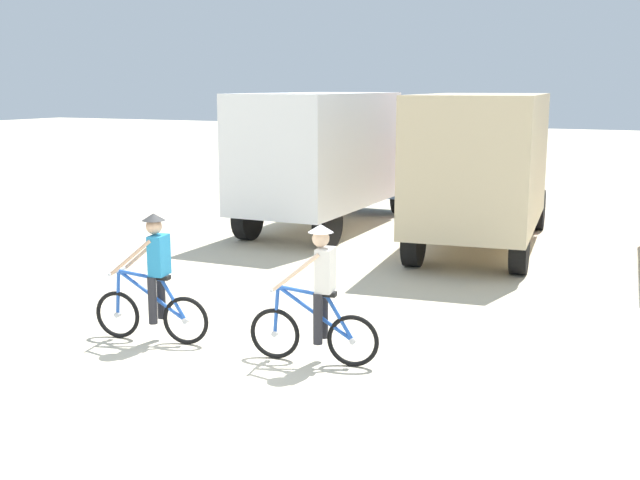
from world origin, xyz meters
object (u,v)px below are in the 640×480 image
at_px(box_truck_tan_camper, 484,163).
at_px(cyclist_cowboy_hat, 318,300).
at_px(cyclist_orange_shirt, 154,283).
at_px(box_truck_avon_van, 328,153).

relative_size(box_truck_tan_camper, cyclist_cowboy_hat, 3.83).
relative_size(cyclist_orange_shirt, cyclist_cowboy_hat, 1.00).
relative_size(box_truck_avon_van, cyclist_orange_shirt, 3.73).
distance_m(box_truck_tan_camper, cyclist_cowboy_hat, 8.23).
xyz_separation_m(box_truck_tan_camper, cyclist_cowboy_hat, (-0.07, -8.16, -1.03)).
height_order(box_truck_avon_van, cyclist_orange_shirt, box_truck_avon_van).
height_order(box_truck_avon_van, cyclist_cowboy_hat, box_truck_avon_van).
distance_m(box_truck_avon_van, cyclist_orange_shirt, 9.42).
relative_size(box_truck_tan_camper, cyclist_orange_shirt, 3.83).
bearing_deg(box_truck_avon_van, cyclist_orange_shirt, -79.86).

